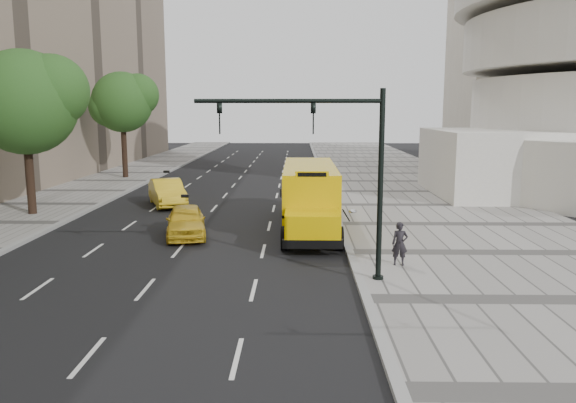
{
  "coord_description": "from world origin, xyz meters",
  "views": [
    {
      "loc": [
        3.92,
        -27.31,
        5.73
      ],
      "look_at": [
        3.5,
        -4.0,
        1.9
      ],
      "focal_mm": 35.0,
      "sensor_mm": 36.0,
      "label": 1
    }
  ],
  "objects_px": {
    "school_bus": "(310,191)",
    "traffic_signal": "(337,161)",
    "tree_c": "(123,102)",
    "taxi_near": "(186,221)",
    "pedestrian": "(400,244)",
    "tree_b": "(26,101)",
    "taxi_far": "(167,192)"
  },
  "relations": [
    {
      "from": "school_bus",
      "to": "traffic_signal",
      "type": "bearing_deg",
      "value": -85.74
    },
    {
      "from": "taxi_near",
      "to": "pedestrian",
      "type": "bearing_deg",
      "value": -41.17
    },
    {
      "from": "tree_c",
      "to": "school_bus",
      "type": "relative_size",
      "value": 0.76
    },
    {
      "from": "tree_b",
      "to": "taxi_near",
      "type": "bearing_deg",
      "value": -27.46
    },
    {
      "from": "taxi_near",
      "to": "traffic_signal",
      "type": "bearing_deg",
      "value": -57.9
    },
    {
      "from": "taxi_near",
      "to": "traffic_signal",
      "type": "height_order",
      "value": "traffic_signal"
    },
    {
      "from": "tree_c",
      "to": "taxi_near",
      "type": "height_order",
      "value": "tree_c"
    },
    {
      "from": "taxi_far",
      "to": "traffic_signal",
      "type": "xyz_separation_m",
      "value": [
        9.15,
        -15.14,
        3.3
      ]
    },
    {
      "from": "taxi_far",
      "to": "traffic_signal",
      "type": "relative_size",
      "value": 0.75
    },
    {
      "from": "school_bus",
      "to": "tree_c",
      "type": "bearing_deg",
      "value": 128.21
    },
    {
      "from": "taxi_near",
      "to": "pedestrian",
      "type": "height_order",
      "value": "pedestrian"
    },
    {
      "from": "school_bus",
      "to": "taxi_near",
      "type": "bearing_deg",
      "value": -156.38
    },
    {
      "from": "tree_b",
      "to": "pedestrian",
      "type": "height_order",
      "value": "tree_b"
    },
    {
      "from": "school_bus",
      "to": "pedestrian",
      "type": "height_order",
      "value": "school_bus"
    },
    {
      "from": "tree_c",
      "to": "taxi_far",
      "type": "relative_size",
      "value": 1.82
    },
    {
      "from": "tree_b",
      "to": "traffic_signal",
      "type": "distance_m",
      "value": 19.53
    },
    {
      "from": "tree_c",
      "to": "taxi_far",
      "type": "height_order",
      "value": "tree_c"
    },
    {
      "from": "pedestrian",
      "to": "taxi_far",
      "type": "bearing_deg",
      "value": 136.1
    },
    {
      "from": "pedestrian",
      "to": "school_bus",
      "type": "bearing_deg",
      "value": 117.67
    },
    {
      "from": "tree_c",
      "to": "school_bus",
      "type": "xyz_separation_m",
      "value": [
        14.91,
        -18.94,
        -4.6
      ]
    },
    {
      "from": "school_bus",
      "to": "traffic_signal",
      "type": "xyz_separation_m",
      "value": [
        0.69,
        -9.28,
        2.33
      ]
    },
    {
      "from": "taxi_near",
      "to": "pedestrian",
      "type": "relative_size",
      "value": 2.7
    },
    {
      "from": "tree_c",
      "to": "school_bus",
      "type": "height_order",
      "value": "tree_c"
    },
    {
      "from": "taxi_far",
      "to": "traffic_signal",
      "type": "height_order",
      "value": "traffic_signal"
    },
    {
      "from": "school_bus",
      "to": "pedestrian",
      "type": "relative_size",
      "value": 7.32
    },
    {
      "from": "tree_c",
      "to": "taxi_near",
      "type": "bearing_deg",
      "value": -66.69
    },
    {
      "from": "taxi_far",
      "to": "pedestrian",
      "type": "distance_m",
      "value": 17.73
    },
    {
      "from": "school_bus",
      "to": "tree_b",
      "type": "bearing_deg",
      "value": 171.19
    },
    {
      "from": "tree_c",
      "to": "traffic_signal",
      "type": "distance_m",
      "value": 32.32
    },
    {
      "from": "school_bus",
      "to": "taxi_near",
      "type": "relative_size",
      "value": 2.72
    },
    {
      "from": "tree_c",
      "to": "pedestrian",
      "type": "distance_m",
      "value": 32.51
    },
    {
      "from": "traffic_signal",
      "to": "tree_b",
      "type": "bearing_deg",
      "value": 143.37
    }
  ]
}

